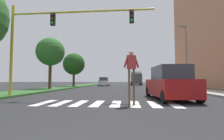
{
  "coord_description": "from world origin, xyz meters",
  "views": [
    {
      "loc": [
        0.98,
        -1.45,
        1.14
      ],
      "look_at": [
        -0.78,
        17.96,
        2.34
      ],
      "focal_mm": 26.26,
      "sensor_mm": 36.0,
      "label": 1
    }
  ],
  "objects_px": {
    "tree_far": "(74,64)",
    "sedan_midblock": "(104,82)",
    "tree_mid": "(51,52)",
    "suv_crossing": "(169,84)",
    "traffic_light_gantry": "(53,30)",
    "street_lamp_right": "(185,51)",
    "truck_box_delivery": "(136,78)",
    "pedestrian_performer": "(131,69)"
  },
  "relations": [
    {
      "from": "street_lamp_right",
      "to": "sedan_midblock",
      "type": "xyz_separation_m",
      "value": [
        -11.42,
        12.47,
        -3.8
      ]
    },
    {
      "from": "tree_mid",
      "to": "sedan_midblock",
      "type": "bearing_deg",
      "value": 71.2
    },
    {
      "from": "street_lamp_right",
      "to": "truck_box_delivery",
      "type": "relative_size",
      "value": 1.21
    },
    {
      "from": "pedestrian_performer",
      "to": "sedan_midblock",
      "type": "distance_m",
      "value": 25.23
    },
    {
      "from": "traffic_light_gantry",
      "to": "street_lamp_right",
      "type": "xyz_separation_m",
      "value": [
        11.7,
        9.74,
        0.22
      ]
    },
    {
      "from": "pedestrian_performer",
      "to": "truck_box_delivery",
      "type": "bearing_deg",
      "value": 86.46
    },
    {
      "from": "truck_box_delivery",
      "to": "sedan_midblock",
      "type": "bearing_deg",
      "value": -134.87
    },
    {
      "from": "street_lamp_right",
      "to": "sedan_midblock",
      "type": "distance_m",
      "value": 17.33
    },
    {
      "from": "tree_mid",
      "to": "traffic_light_gantry",
      "type": "distance_m",
      "value": 9.69
    },
    {
      "from": "suv_crossing",
      "to": "truck_box_delivery",
      "type": "height_order",
      "value": "truck_box_delivery"
    },
    {
      "from": "street_lamp_right",
      "to": "sedan_midblock",
      "type": "bearing_deg",
      "value": 132.49
    },
    {
      "from": "truck_box_delivery",
      "to": "tree_mid",
      "type": "bearing_deg",
      "value": -119.13
    },
    {
      "from": "traffic_light_gantry",
      "to": "sedan_midblock",
      "type": "bearing_deg",
      "value": 89.27
    },
    {
      "from": "tree_far",
      "to": "sedan_midblock",
      "type": "bearing_deg",
      "value": 56.95
    },
    {
      "from": "suv_crossing",
      "to": "sedan_midblock",
      "type": "relative_size",
      "value": 1.09
    },
    {
      "from": "street_lamp_right",
      "to": "sedan_midblock",
      "type": "relative_size",
      "value": 1.73
    },
    {
      "from": "street_lamp_right",
      "to": "suv_crossing",
      "type": "bearing_deg",
      "value": -114.18
    },
    {
      "from": "tree_mid",
      "to": "truck_box_delivery",
      "type": "distance_m",
      "value": 23.37
    },
    {
      "from": "suv_crossing",
      "to": "truck_box_delivery",
      "type": "xyz_separation_m",
      "value": [
        -0.37,
        28.92,
        0.7
      ]
    },
    {
      "from": "tree_far",
      "to": "street_lamp_right",
      "type": "bearing_deg",
      "value": -21.63
    },
    {
      "from": "sedan_midblock",
      "to": "suv_crossing",
      "type": "bearing_deg",
      "value": -72.4
    },
    {
      "from": "tree_far",
      "to": "street_lamp_right",
      "type": "xyz_separation_m",
      "value": [
        15.53,
        -6.16,
        0.84
      ]
    },
    {
      "from": "tree_far",
      "to": "sedan_midblock",
      "type": "height_order",
      "value": "tree_far"
    },
    {
      "from": "tree_mid",
      "to": "suv_crossing",
      "type": "height_order",
      "value": "tree_mid"
    },
    {
      "from": "truck_box_delivery",
      "to": "pedestrian_performer",
      "type": "bearing_deg",
      "value": -93.54
    },
    {
      "from": "tree_mid",
      "to": "traffic_light_gantry",
      "type": "relative_size",
      "value": 0.65
    },
    {
      "from": "tree_far",
      "to": "street_lamp_right",
      "type": "distance_m",
      "value": 16.72
    },
    {
      "from": "street_lamp_right",
      "to": "truck_box_delivery",
      "type": "bearing_deg",
      "value": 103.89
    },
    {
      "from": "tree_mid",
      "to": "suv_crossing",
      "type": "relative_size",
      "value": 1.28
    },
    {
      "from": "street_lamp_right",
      "to": "tree_far",
      "type": "bearing_deg",
      "value": 158.37
    },
    {
      "from": "tree_mid",
      "to": "street_lamp_right",
      "type": "height_order",
      "value": "street_lamp_right"
    },
    {
      "from": "street_lamp_right",
      "to": "pedestrian_performer",
      "type": "bearing_deg",
      "value": -118.54
    },
    {
      "from": "sedan_midblock",
      "to": "street_lamp_right",
      "type": "bearing_deg",
      "value": -47.51
    },
    {
      "from": "tree_far",
      "to": "pedestrian_performer",
      "type": "bearing_deg",
      "value": -64.42
    },
    {
      "from": "truck_box_delivery",
      "to": "street_lamp_right",
      "type": "bearing_deg",
      "value": -76.11
    },
    {
      "from": "suv_crossing",
      "to": "sedan_midblock",
      "type": "xyz_separation_m",
      "value": [
        -7.05,
        22.21,
        -0.14
      ]
    },
    {
      "from": "suv_crossing",
      "to": "truck_box_delivery",
      "type": "distance_m",
      "value": 28.93
    },
    {
      "from": "tree_far",
      "to": "traffic_light_gantry",
      "type": "relative_size",
      "value": 0.57
    },
    {
      "from": "tree_far",
      "to": "truck_box_delivery",
      "type": "relative_size",
      "value": 0.87
    },
    {
      "from": "traffic_light_gantry",
      "to": "suv_crossing",
      "type": "relative_size",
      "value": 1.98
    },
    {
      "from": "tree_far",
      "to": "suv_crossing",
      "type": "xyz_separation_m",
      "value": [
        11.15,
        -15.9,
        -2.82
      ]
    },
    {
      "from": "traffic_light_gantry",
      "to": "truck_box_delivery",
      "type": "bearing_deg",
      "value": 76.47
    }
  ]
}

